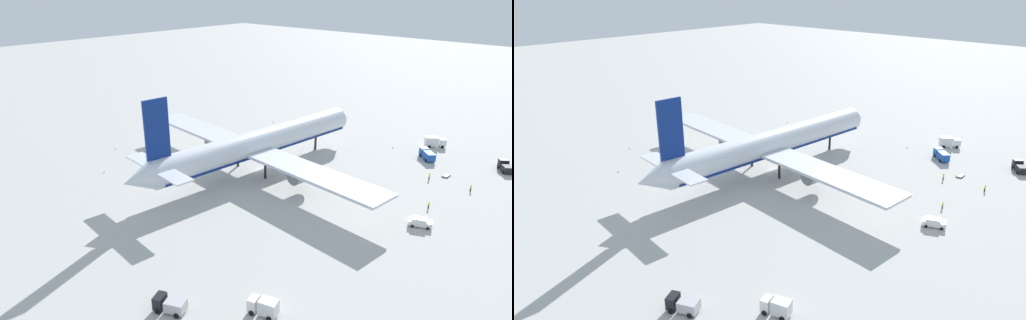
{
  "view_description": "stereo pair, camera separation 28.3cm",
  "coord_description": "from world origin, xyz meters",
  "views": [
    {
      "loc": [
        -84.94,
        -77.4,
        48.97
      ],
      "look_at": [
        -4.09,
        -2.27,
        4.44
      ],
      "focal_mm": 31.96,
      "sensor_mm": 36.0,
      "label": 1
    },
    {
      "loc": [
        -84.75,
        -77.61,
        48.97
      ],
      "look_at": [
        -4.09,
        -2.27,
        4.44
      ],
      "focal_mm": 31.96,
      "sensor_mm": 36.0,
      "label": 2
    }
  ],
  "objects": [
    {
      "name": "ground_worker_0",
      "position": [
        24.86,
        -47.35,
        0.85
      ],
      "size": [
        0.42,
        0.42,
        1.67
      ],
      "color": "black",
      "rests_on": "ground"
    },
    {
      "name": "airliner",
      "position": [
        -1.25,
        0.08,
        7.52
      ],
      "size": [
        78.38,
        82.95,
        24.87
      ],
      "color": "silver",
      "rests_on": "ground"
    },
    {
      "name": "traffic_cone_2",
      "position": [
        -18.86,
        42.78,
        0.28
      ],
      "size": [
        0.36,
        0.36,
        0.55
      ],
      "primitive_type": "cone",
      "color": "orange",
      "rests_on": "ground"
    },
    {
      "name": "traffic_cone_0",
      "position": [
        34.59,
        25.24,
        0.28
      ],
      "size": [
        0.36,
        0.36,
        0.55
      ],
      "primitive_type": "cone",
      "color": "orange",
      "rests_on": "ground"
    },
    {
      "name": "ground_worker_1",
      "position": [
        24.63,
        -36.98,
        0.92
      ],
      "size": [
        0.54,
        0.54,
        1.79
      ],
      "color": "#3F3F47",
      "rests_on": "ground"
    },
    {
      "name": "service_van",
      "position": [
        -0.0,
        -45.63,
        1.03
      ],
      "size": [
        3.68,
        5.07,
        1.97
      ],
      "color": "white",
      "rests_on": "ground"
    },
    {
      "name": "baggage_cart_0",
      "position": [
        29.62,
        -39.45,
        0.26
      ],
      "size": [
        2.97,
        1.55,
        0.4
      ],
      "color": "gray",
      "rests_on": "ground"
    },
    {
      "name": "service_truck_1",
      "position": [
        44.02,
        -49.69,
        1.34
      ],
      "size": [
        5.75,
        5.11,
        2.68
      ],
      "color": "black",
      "rests_on": "ground"
    },
    {
      "name": "traffic_cone_3",
      "position": [
        -30.5,
        29.03,
        0.28
      ],
      "size": [
        0.36,
        0.36,
        0.55
      ],
      "primitive_type": "cone",
      "color": "orange",
      "rests_on": "ground"
    },
    {
      "name": "ground_plane",
      "position": [
        0.0,
        0.0,
        0.0
      ],
      "size": [
        600.0,
        600.0,
        0.0
      ],
      "primitive_type": "plane",
      "color": "#B2B2AD"
    },
    {
      "name": "ground_worker_2",
      "position": [
        9.16,
        -43.53,
        0.82
      ],
      "size": [
        0.49,
        0.49,
        1.62
      ],
      "color": "#3F3F47",
      "rests_on": "ground"
    },
    {
      "name": "traffic_cone_4",
      "position": [
        43.78,
        22.16,
        0.28
      ],
      "size": [
        0.36,
        0.36,
        0.55
      ],
      "primitive_type": "cone",
      "color": "orange",
      "rests_on": "ground"
    },
    {
      "name": "service_truck_2",
      "position": [
        49.42,
        -27.8,
        1.73
      ],
      "size": [
        5.62,
        6.15,
        3.24
      ],
      "color": "white",
      "rests_on": "ground"
    },
    {
      "name": "service_truck_5",
      "position": [
        -51.9,
        -28.22,
        1.36
      ],
      "size": [
        4.34,
        5.6,
        2.57
      ],
      "color": "black",
      "rests_on": "ground"
    },
    {
      "name": "service_truck_0",
      "position": [
        37.99,
        -30.49,
        1.47
      ],
      "size": [
        6.18,
        6.33,
        2.63
      ],
      "color": "#194CA5",
      "rests_on": "ground"
    },
    {
      "name": "traffic_cone_1",
      "position": [
        39.63,
        -19.09,
        0.28
      ],
      "size": [
        0.36,
        0.36,
        0.55
      ],
      "primitive_type": "cone",
      "color": "orange",
      "rests_on": "ground"
    },
    {
      "name": "service_truck_4",
      "position": [
        -42.43,
        -39.53,
        1.56
      ],
      "size": [
        3.47,
        5.12,
        2.86
      ],
      "color": "white",
      "rests_on": "ground"
    }
  ]
}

